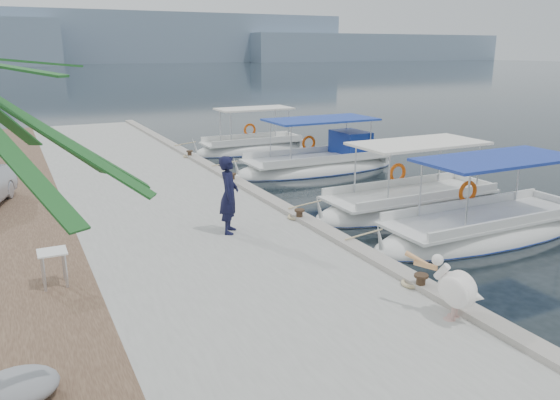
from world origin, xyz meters
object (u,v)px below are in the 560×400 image
object	(u,v)px
fishing_caique_d	(318,166)
fishing_caique_e	(252,150)
fishing_caique_b	(486,232)
fishing_caique_c	(410,207)
fisherman	(229,195)
pelican	(455,288)

from	to	relation	value
fishing_caique_d	fishing_caique_e	bearing A→B (deg)	99.16
fishing_caique_b	fishing_caique_c	distance (m)	2.98
fishing_caique_b	fishing_caique_e	xyz separation A→B (m)	(-0.70, 14.77, 0.00)
fishing_caique_c	fishing_caique_d	xyz separation A→B (m)	(0.39, 6.57, 0.06)
fishing_caique_c	fishing_caique_d	bearing A→B (deg)	86.57
fisherman	fishing_caique_c	bearing A→B (deg)	-54.18
pelican	fishing_caique_e	bearing A→B (deg)	77.01
fishing_caique_c	fisherman	bearing A→B (deg)	-173.00
fishing_caique_c	pelican	xyz separation A→B (m)	(-4.77, -6.90, 0.95)
fishing_caique_d	fisherman	distance (m)	10.23
fishing_caique_b	fishing_caique_e	bearing A→B (deg)	92.72
pelican	fishing_caique_c	bearing A→B (deg)	55.39
fishing_caique_e	fisherman	world-z (taller)	fisherman
fishing_caique_c	fisherman	xyz separation A→B (m)	(-6.57, -0.81, 1.38)
fishing_caique_e	fishing_caique_d	bearing A→B (deg)	-80.84
fishing_caique_c	fishing_caique_e	distance (m)	11.81
fishing_caique_b	fisherman	distance (m)	7.29
fishing_caique_d	pelican	world-z (taller)	fishing_caique_d
fisherman	pelican	bearing A→B (deg)	-134.66
fishing_caique_d	pelican	size ratio (longest dim) A/B	5.48
fishing_caique_d	fishing_caique_e	world-z (taller)	same
fishing_caique_d	fisherman	size ratio (longest dim) A/B	3.85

